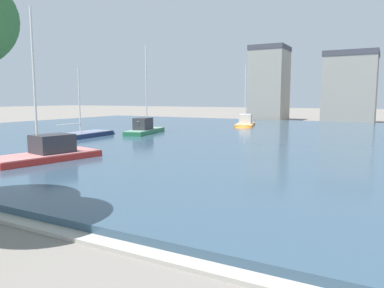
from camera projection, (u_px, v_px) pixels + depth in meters
name	position (u px, v px, depth m)	size (l,w,h in m)	color
harbor_water	(308.00, 140.00, 31.69)	(84.71, 50.82, 0.35)	#334C60
quay_edge_coping	(109.00, 244.00, 9.32)	(84.71, 0.50, 0.12)	#ADA89E
sailboat_orange	(245.00, 124.00, 45.54)	(3.69, 7.13, 7.89)	orange
sailboat_red	(39.00, 157.00, 20.01)	(3.49, 7.07, 8.58)	red
sailboat_green	(147.00, 130.00, 36.19)	(3.16, 7.21, 8.93)	#236B42
sailboat_navy	(82.00, 137.00, 32.46)	(2.78, 9.21, 6.42)	navy
townhouse_end_terrace	(269.00, 84.00, 62.06)	(5.84, 6.34, 12.54)	gray
townhouse_corner_house	(350.00, 88.00, 55.18)	(7.50, 6.74, 10.75)	gray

